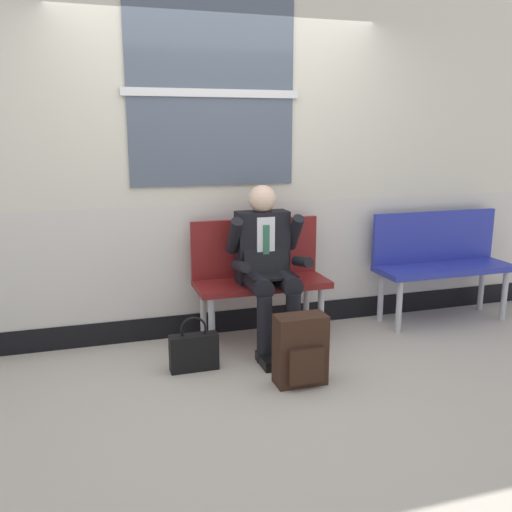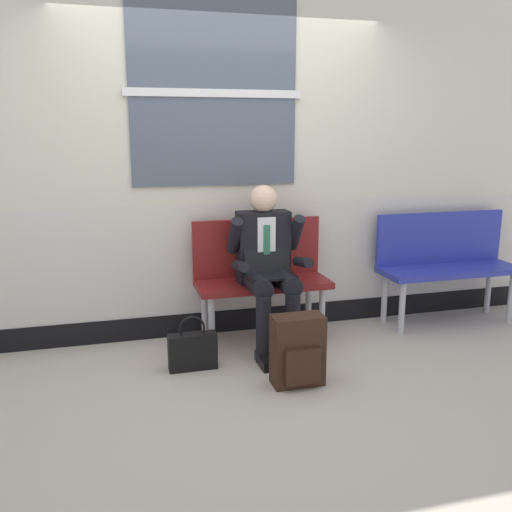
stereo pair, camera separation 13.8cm
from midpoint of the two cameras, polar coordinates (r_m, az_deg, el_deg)
name	(u,v)px [view 2 (the right image)]	position (r m, az deg, el deg)	size (l,w,h in m)	color
ground_plane	(249,365)	(4.08, 0.30, -11.12)	(18.00, 18.00, 0.00)	#B2A899
station_wall	(224,167)	(4.48, -2.39, 9.13)	(6.22, 0.16, 2.74)	beige
bench_with_person	(260,271)	(4.41, 1.35, -1.58)	(1.04, 0.42, 0.96)	maroon
bench_empty	(445,259)	(5.13, 19.59, -0.25)	(1.22, 0.42, 0.95)	#28339E
person_seated	(268,263)	(4.19, 2.15, -0.77)	(0.57, 0.70, 1.25)	black
backpack	(298,351)	(3.72, 5.40, -9.71)	(0.34, 0.22, 0.47)	#331E14
handbag	(193,350)	(3.98, -5.52, -9.60)	(0.34, 0.11, 0.39)	black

